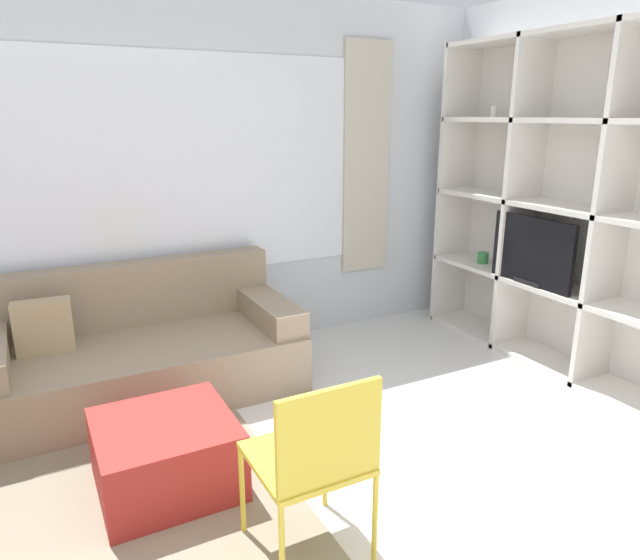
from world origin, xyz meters
TOP-DOWN VIEW (x-y plane):
  - wall_back at (0.00, 2.74)m, footprint 6.33×0.11m
  - wall_right at (2.60, 1.35)m, footprint 0.07×3.90m
  - area_rug at (-1.04, 1.28)m, footprint 2.08×2.35m
  - shelving_unit at (2.41, 1.30)m, footprint 0.40×2.34m
  - couch_main at (-0.46, 2.23)m, footprint 2.02×0.96m
  - ottoman at (-0.56, 1.09)m, footprint 0.66×0.64m
  - folding_chair at (-0.13, 0.30)m, footprint 0.44×0.46m

SIDE VIEW (x-z plane):
  - area_rug at x=-1.04m, z-range 0.00..0.01m
  - ottoman at x=-0.56m, z-range 0.00..0.37m
  - couch_main at x=-0.46m, z-range -0.13..0.70m
  - folding_chair at x=-0.13m, z-range 0.09..0.95m
  - shelving_unit at x=2.41m, z-range -0.01..2.37m
  - wall_right at x=2.60m, z-range 0.00..2.70m
  - wall_back at x=0.00m, z-range 0.01..2.71m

